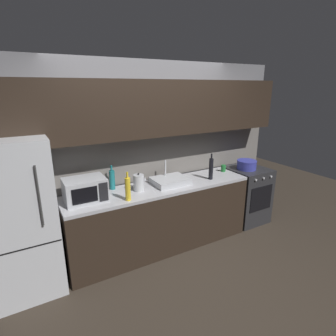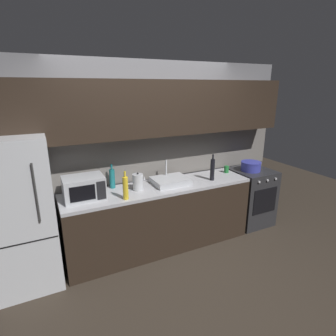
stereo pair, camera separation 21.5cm
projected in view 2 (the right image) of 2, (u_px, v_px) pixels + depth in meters
The scene contains 13 objects.
ground_plane at pixel (194, 286), 3.06m from camera, with size 10.00×10.00×0.00m, color #2D261E.
back_wall at pixel (151, 134), 3.64m from camera, with size 4.28×0.44×2.50m.
counter_run at pixel (161, 217), 3.71m from camera, with size 2.54×0.60×0.90m.
refrigerator at pixel (20, 214), 2.89m from camera, with size 0.68×0.69×1.70m.
oven_range at pixel (251, 197), 4.38m from camera, with size 0.60×0.62×0.90m.
microwave at pixel (84, 188), 3.14m from camera, with size 0.46×0.35×0.27m.
sink_basin at pixel (170, 181), 3.66m from camera, with size 0.48×0.38×0.30m.
kettle at pixel (138, 182), 3.42m from camera, with size 0.17×0.14×0.23m.
wine_bottle_teal at pixel (112, 178), 3.48m from camera, with size 0.07×0.07×0.32m.
wine_bottle_yellow at pixel (125, 188), 3.12m from camera, with size 0.06×0.06×0.34m.
wine_bottle_dark at pixel (212, 169), 3.76m from camera, with size 0.06×0.06×0.37m.
mug_green at pixel (226, 169), 4.12m from camera, with size 0.07×0.07×0.10m, color #1E6B2D.
cooking_pot at pixel (251, 166), 4.21m from camera, with size 0.31×0.31×0.15m.
Camera 2 is at (-1.38, -2.15, 2.17)m, focal length 28.87 mm.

